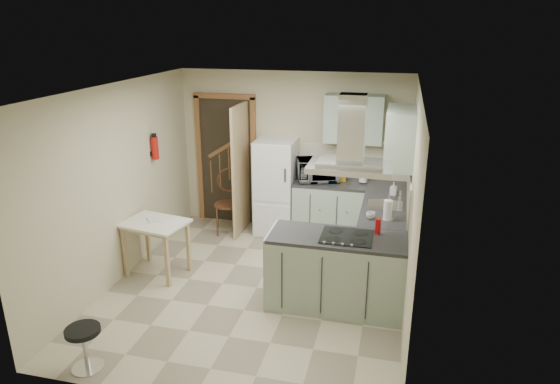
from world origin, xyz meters
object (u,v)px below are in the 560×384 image
(extractor_hood, at_px, (350,167))
(bentwood_chair, at_px, (227,205))
(fridge, at_px, (276,187))
(drop_leaf_table, at_px, (157,248))
(microwave, at_px, (318,170))
(stool, at_px, (85,348))
(peninsula, at_px, (337,272))

(extractor_hood, relative_size, bentwood_chair, 0.97)
(fridge, bearing_deg, extractor_hood, -56.21)
(extractor_hood, distance_m, drop_leaf_table, 2.86)
(drop_leaf_table, distance_m, microwave, 2.63)
(stool, xyz_separation_m, microwave, (1.62, 3.69, 0.84))
(drop_leaf_table, height_order, microwave, microwave)
(drop_leaf_table, bearing_deg, bentwood_chair, 84.06)
(drop_leaf_table, bearing_deg, extractor_hood, 4.74)
(microwave, bearing_deg, drop_leaf_table, -155.54)
(bentwood_chair, xyz_separation_m, microwave, (1.39, 0.22, 0.60))
(stool, bearing_deg, peninsula, 37.61)
(fridge, height_order, extractor_hood, extractor_hood)
(bentwood_chair, xyz_separation_m, stool, (-0.23, -3.47, -0.24))
(peninsula, xyz_separation_m, stool, (-2.20, -1.69, -0.23))
(stool, bearing_deg, microwave, 66.24)
(bentwood_chair, bearing_deg, stool, -113.67)
(bentwood_chair, bearing_deg, fridge, -4.43)
(bentwood_chair, relative_size, stool, 2.07)
(fridge, bearing_deg, peninsula, -58.26)
(stool, distance_m, microwave, 4.11)
(extractor_hood, bearing_deg, microwave, 108.69)
(stool, height_order, microwave, microwave)
(fridge, bearing_deg, bentwood_chair, -164.58)
(fridge, distance_m, extractor_hood, 2.57)
(fridge, height_order, peninsula, fridge)
(drop_leaf_table, height_order, bentwood_chair, bentwood_chair)
(stool, bearing_deg, fridge, 75.18)
(extractor_hood, bearing_deg, bentwood_chair, 139.31)
(fridge, relative_size, extractor_hood, 1.67)
(extractor_hood, bearing_deg, peninsula, 180.00)
(peninsula, xyz_separation_m, drop_leaf_table, (-2.41, 0.24, -0.08))
(bentwood_chair, bearing_deg, extractor_hood, -60.54)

